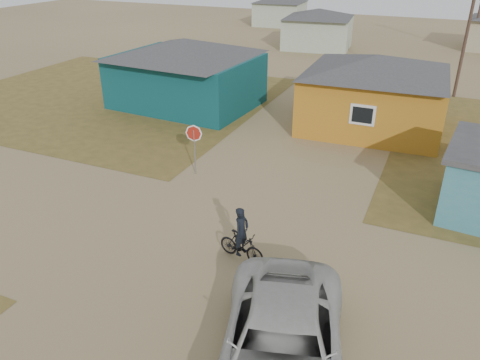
% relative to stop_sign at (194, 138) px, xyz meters
% --- Properties ---
extents(ground, '(120.00, 120.00, 0.00)m').
position_rel_stop_sign_xyz_m(ground, '(3.36, -5.14, -1.66)').
color(ground, '#927C54').
extents(grass_nw, '(20.00, 18.00, 0.00)m').
position_rel_stop_sign_xyz_m(grass_nw, '(-10.64, 7.86, -1.65)').
color(grass_nw, brown).
rests_on(grass_nw, ground).
extents(house_teal, '(8.93, 7.08, 4.00)m').
position_rel_stop_sign_xyz_m(house_teal, '(-5.14, 8.36, 0.40)').
color(house_teal, '#0B383D').
rests_on(house_teal, ground).
extents(house_yellow, '(7.72, 6.76, 3.90)m').
position_rel_stop_sign_xyz_m(house_yellow, '(5.86, 8.86, 0.35)').
color(house_yellow, '#B3721B').
rests_on(house_yellow, ground).
extents(house_pale_west, '(7.04, 6.15, 3.60)m').
position_rel_stop_sign_xyz_m(house_pale_west, '(-2.64, 28.86, 0.20)').
color(house_pale_west, '#A7B299').
rests_on(house_pale_west, ground).
extents(house_pale_north, '(6.28, 5.81, 3.40)m').
position_rel_stop_sign_xyz_m(house_pale_north, '(-10.64, 40.86, 0.10)').
color(house_pale_north, '#A7B299').
rests_on(house_pale_north, ground).
extents(utility_pole_near, '(1.40, 0.20, 8.00)m').
position_rel_stop_sign_xyz_m(utility_pole_near, '(9.86, 16.86, 2.48)').
color(utility_pole_near, '#433228').
rests_on(utility_pole_near, ground).
extents(stop_sign, '(0.72, 0.20, 2.23)m').
position_rel_stop_sign_xyz_m(stop_sign, '(0.00, 0.00, 0.00)').
color(stop_sign, gray).
rests_on(stop_sign, ground).
extents(cyclist, '(1.67, 0.74, 1.82)m').
position_rel_stop_sign_xyz_m(cyclist, '(4.26, -4.81, -0.99)').
color(cyclist, black).
rests_on(cyclist, ground).
extents(vehicle, '(4.33, 6.60, 1.69)m').
position_rel_stop_sign_xyz_m(vehicle, '(6.88, -8.57, -0.81)').
color(vehicle, '#B4B4B0').
rests_on(vehicle, ground).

